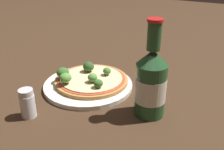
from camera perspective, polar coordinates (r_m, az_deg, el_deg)
The scene contains 11 objects.
ground_plane at distance 0.77m, azimuth -4.58°, elevation -1.72°, with size 3.00×3.00×0.00m, color #3D2819.
plate at distance 0.75m, azimuth -5.18°, elevation -2.20°, with size 0.25×0.25×0.01m.
pizza at distance 0.75m, azimuth -4.49°, elevation -1.02°, with size 0.21×0.21×0.01m.
broccoli_floret_0 at distance 0.75m, azimuth -10.65°, elevation 0.51°, with size 0.04×0.04×0.03m.
broccoli_floret_1 at distance 0.71m, azimuth -10.09°, elevation -0.60°, with size 0.03×0.03×0.03m.
broccoli_floret_2 at distance 0.75m, azimuth -1.10°, elevation 0.86°, with size 0.02×0.02×0.02m.
broccoli_floret_3 at distance 0.71m, azimuth -4.23°, elevation -0.55°, with size 0.03×0.03×0.03m.
broccoli_floret_4 at distance 0.78m, azimuth -5.15°, elevation 1.86°, with size 0.03×0.03×0.03m.
broccoli_floret_5 at distance 0.69m, azimuth -3.02°, elevation -1.83°, with size 0.03×0.03×0.02m.
beer_bottle at distance 0.60m, azimuth 8.46°, elevation -1.62°, with size 0.07×0.07×0.23m.
pepper_shaker at distance 0.64m, azimuth -17.93°, elevation -5.91°, with size 0.03×0.03×0.07m.
Camera 1 is at (0.37, -0.58, 0.35)m, focal length 42.00 mm.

